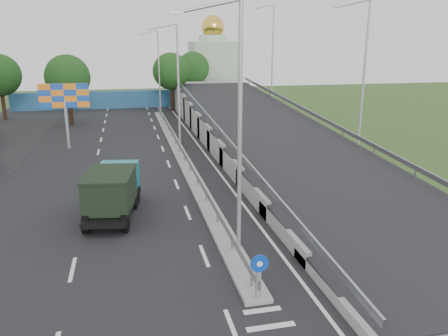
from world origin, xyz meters
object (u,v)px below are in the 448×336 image
object	(u,v)px
lamp_post_far	(157,67)
billboard	(64,100)
church	(213,66)
dump_truck	(113,190)
sign_bollard	(259,277)
lamp_post_mid	(176,80)
lamp_post_near	(235,119)

from	to	relation	value
lamp_post_far	billboard	bearing A→B (deg)	-116.84
church	dump_truck	bearing A→B (deg)	-107.16
sign_bollard	lamp_post_mid	distance (m)	24.30
lamp_post_mid	church	xyz separation A→B (m)	(9.89, 34.00, -0.50)
lamp_post_mid	billboard	xyz separation A→B (m)	(-9.11, 2.00, -1.62)
sign_bollard	church	world-z (taller)	church
sign_bollard	dump_truck	bearing A→B (deg)	117.68
lamp_post_far	billboard	distance (m)	20.24
lamp_post_mid	dump_truck	xyz separation A→B (m)	(-5.05, -14.40, -4.41)
lamp_post_far	dump_truck	xyz separation A→B (m)	(-5.05, -34.40, -4.41)
billboard	dump_truck	bearing A→B (deg)	-76.11
sign_bollard	lamp_post_mid	world-z (taller)	lamp_post_mid
lamp_post_near	lamp_post_mid	distance (m)	20.00
billboard	dump_truck	xyz separation A→B (m)	(4.06, -16.40, -2.79)
sign_bollard	billboard	size ratio (longest dim) A/B	0.30
church	dump_truck	world-z (taller)	church
lamp_post_far	billboard	size ratio (longest dim) A/B	1.83
lamp_post_near	lamp_post_mid	bearing A→B (deg)	90.00
sign_bollard	church	size ratio (longest dim) A/B	0.12
sign_bollard	church	xyz separation A→B (m)	(10.00, 57.83, 4.28)
sign_bollard	church	bearing A→B (deg)	80.19
lamp_post_near	lamp_post_mid	size ratio (longest dim) A/B	1.00
lamp_post_far	billboard	world-z (taller)	lamp_post_far
church	lamp_post_far	bearing A→B (deg)	-125.24
lamp_post_mid	billboard	bearing A→B (deg)	167.62
lamp_post_near	church	world-z (taller)	church
dump_truck	lamp_post_near	bearing A→B (deg)	-38.77
lamp_post_far	sign_bollard	bearing A→B (deg)	-90.14
billboard	dump_truck	world-z (taller)	billboard
dump_truck	billboard	bearing A→B (deg)	113.05
sign_bollard	billboard	bearing A→B (deg)	109.21
lamp_post_near	lamp_post_mid	world-z (taller)	same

